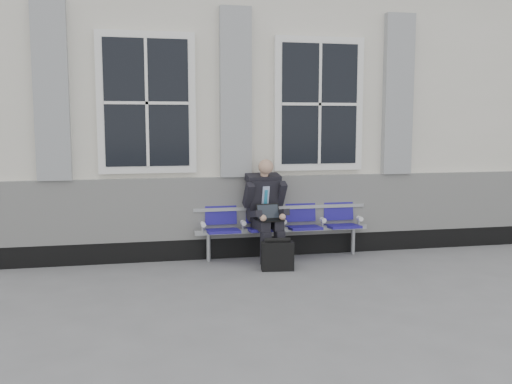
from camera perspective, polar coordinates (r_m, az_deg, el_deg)
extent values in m
plane|color=slate|center=(7.34, 7.03, -8.75)|extent=(70.00, 70.00, 0.00)
cube|color=silver|center=(10.44, 0.89, 7.61)|extent=(14.00, 4.00, 4.20)
cube|color=black|center=(8.67, 3.87, -5.26)|extent=(14.00, 0.10, 0.30)
cube|color=silver|center=(8.55, 3.92, -1.34)|extent=(14.00, 0.08, 0.90)
cube|color=#939699|center=(8.20, -19.79, 9.48)|extent=(0.45, 0.14, 2.40)
cube|color=#939699|center=(8.25, -2.06, 9.87)|extent=(0.45, 0.14, 2.40)
cube|color=#939699|center=(9.02, 14.00, 9.42)|extent=(0.45, 0.14, 2.40)
cube|color=white|center=(8.14, -10.88, 8.73)|extent=(1.35, 0.10, 1.95)
cube|color=black|center=(8.09, -10.87, 8.74)|extent=(1.15, 0.02, 1.75)
cube|color=white|center=(8.57, 6.28, 8.72)|extent=(1.35, 0.10, 1.95)
cube|color=black|center=(8.52, 6.39, 8.72)|extent=(1.15, 0.02, 1.75)
cube|color=#9EA0A3|center=(8.39, 2.70, -3.77)|extent=(2.60, 0.07, 0.07)
cube|color=#9EA0A3|center=(8.45, 2.50, -1.56)|extent=(2.60, 0.05, 0.05)
cylinder|color=#9EA0A3|center=(8.23, -4.77, -5.60)|extent=(0.06, 0.06, 0.39)
cylinder|color=#9EA0A3|center=(8.77, 9.68, -4.89)|extent=(0.06, 0.06, 0.39)
cube|color=navy|center=(8.13, -3.32, -3.91)|extent=(0.46, 0.42, 0.07)
cube|color=navy|center=(8.29, -3.55, -1.87)|extent=(0.46, 0.10, 0.40)
cube|color=navy|center=(8.24, 0.82, -3.75)|extent=(0.46, 0.42, 0.07)
cube|color=navy|center=(8.40, 0.50, -1.75)|extent=(0.46, 0.10, 0.40)
cube|color=navy|center=(8.39, 4.82, -3.58)|extent=(0.46, 0.42, 0.07)
cube|color=navy|center=(8.55, 4.43, -1.62)|extent=(0.46, 0.10, 0.40)
cube|color=navy|center=(8.58, 8.67, -3.40)|extent=(0.46, 0.42, 0.07)
cube|color=navy|center=(8.73, 8.21, -1.48)|extent=(0.46, 0.10, 0.40)
cylinder|color=white|center=(8.10, -5.32, -3.24)|extent=(0.07, 0.12, 0.07)
cylinder|color=white|center=(8.19, -1.28, -3.11)|extent=(0.07, 0.12, 0.07)
cylinder|color=white|center=(8.32, 2.79, -2.95)|extent=(0.07, 0.12, 0.07)
cylinder|color=white|center=(8.49, 6.71, -2.79)|extent=(0.07, 0.12, 0.07)
cylinder|color=white|center=(8.69, 10.34, -2.63)|extent=(0.07, 0.12, 0.07)
cube|color=black|center=(7.94, 1.14, -7.15)|extent=(0.14, 0.28, 0.09)
cube|color=black|center=(8.01, 2.53, -7.03)|extent=(0.14, 0.28, 0.09)
cube|color=black|center=(7.95, 1.00, -5.66)|extent=(0.14, 0.15, 0.47)
cube|color=black|center=(8.02, 2.37, -5.55)|extent=(0.14, 0.15, 0.47)
cube|color=black|center=(8.10, 0.45, -3.28)|extent=(0.20, 0.47, 0.14)
cube|color=black|center=(8.17, 1.81, -3.20)|extent=(0.20, 0.47, 0.14)
cube|color=black|center=(8.27, 0.65, -0.71)|extent=(0.47, 0.40, 0.65)
cube|color=#ADBBE3|center=(8.15, 0.94, -0.67)|extent=(0.11, 0.11, 0.36)
cube|color=teal|center=(8.14, 0.97, -0.82)|extent=(0.06, 0.08, 0.30)
cube|color=black|center=(8.20, 0.73, 1.39)|extent=(0.52, 0.30, 0.15)
cylinder|color=tan|center=(8.15, 0.85, 1.86)|extent=(0.11, 0.11, 0.10)
sphere|color=tan|center=(8.08, 1.00, 2.54)|extent=(0.21, 0.21, 0.21)
cube|color=black|center=(8.08, -0.74, -0.30)|extent=(0.14, 0.30, 0.38)
cube|color=black|center=(8.25, 2.49, -0.16)|extent=(0.14, 0.30, 0.38)
cube|color=black|center=(7.96, -0.04, -2.20)|extent=(0.13, 0.33, 0.14)
cube|color=black|center=(8.10, 2.69, -2.04)|extent=(0.13, 0.33, 0.14)
sphere|color=tan|center=(7.85, 0.72, -2.62)|extent=(0.09, 0.09, 0.09)
sphere|color=tan|center=(7.95, 2.66, -2.51)|extent=(0.09, 0.09, 0.09)
cube|color=black|center=(7.98, 1.49, -2.84)|extent=(0.36, 0.27, 0.02)
cube|color=black|center=(8.07, 1.20, -1.95)|extent=(0.35, 0.13, 0.22)
cube|color=black|center=(8.07, 1.22, -1.96)|extent=(0.31, 0.11, 0.18)
cube|color=black|center=(7.73, 2.16, -6.42)|extent=(0.45, 0.23, 0.39)
cylinder|color=black|center=(7.68, 2.17, -4.85)|extent=(0.35, 0.11, 0.07)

